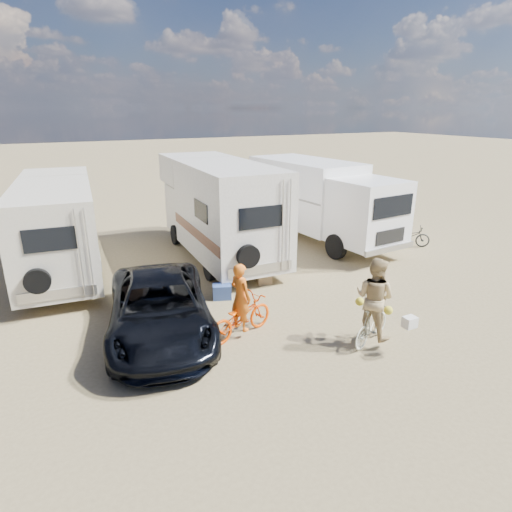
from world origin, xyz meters
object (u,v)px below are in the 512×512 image
bike_parked (409,236)px  cooler (222,292)px  dark_suv (160,308)px  rv_main (219,210)px  rider_man (241,304)px  box_truck (321,202)px  rv_left (58,228)px  crate (264,278)px  bike_woman (372,324)px  bike_man (241,317)px  rider_woman (374,305)px

bike_parked → cooler: size_ratio=3.04×
dark_suv → cooler: bearing=43.1°
rv_main → rider_man: size_ratio=4.27×
box_truck → dark_suv: size_ratio=1.46×
dark_suv → bike_parked: size_ratio=3.16×
rv_left → crate: 6.89m
rv_left → cooler: (3.81, -4.51, -1.27)m
rv_left → dark_suv: 6.04m
rider_man → crate: 3.41m
dark_suv → bike_woman: bearing=-19.0°
rv_main → rv_left: (-5.22, 1.00, -0.23)m
box_truck → rider_man: box_truck is taller
box_truck → bike_woman: size_ratio=4.87×
rv_left → bike_man: size_ratio=3.96×
rider_woman → cooler: (-2.10, 3.84, -0.73)m
rv_main → rv_left: bearing=172.0°
rv_main → rider_man: rv_main is taller
box_truck → crate: box_truck is taller
cooler → crate: bearing=36.7°
cooler → rider_woman: bearing=-40.9°
crate → bike_parked: bearing=6.0°
dark_suv → rider_man: size_ratio=3.04×
rv_main → box_truck: 4.49m
rv_main → box_truck: bearing=3.4°
rider_woman → bike_parked: bearing=-73.2°
bike_woman → bike_parked: bearing=-73.2°
rv_left → bike_woman: rv_left is taller
rv_main → bike_man: rv_main is taller
bike_man → bike_parked: (8.88, 3.36, -0.07)m
rv_main → bike_woman: size_ratio=4.68×
bike_parked → dark_suv: bearing=140.2°
dark_suv → bike_man: size_ratio=2.70×
bike_man → rider_man: bearing=-0.0°
bike_man → crate: 3.37m
dark_suv → crate: bearing=37.3°
box_truck → rider_man: (-6.34, -5.74, -0.75)m
rider_man → rider_woman: rider_woman is taller
dark_suv → bike_parked: 10.82m
dark_suv → crate: 4.13m
rider_man → rv_left: bearing=9.8°
bike_man → bike_woman: size_ratio=1.23×
bike_man → rider_woman: rider_woman is taller
box_truck → bike_parked: bearing=-47.3°
cooler → crate: size_ratio=1.21×
rv_left → rider_woman: 10.24m
rv_left → box_truck: (9.71, -0.95, 0.09)m
bike_man → rv_main: bearing=-35.0°
bike_parked → rv_left: bearing=112.1°
box_truck → cooler: size_ratio=14.05×
bike_woman → cooler: bearing=7.0°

